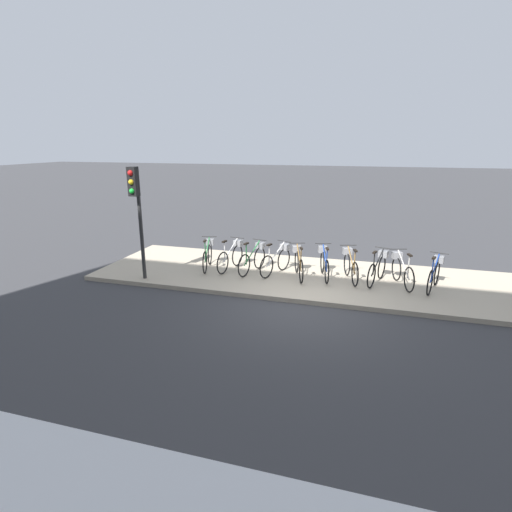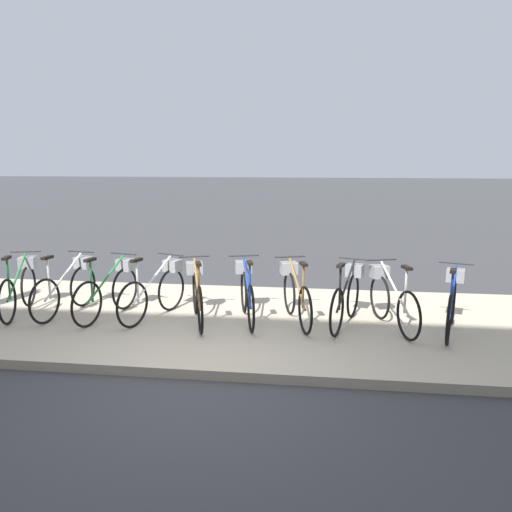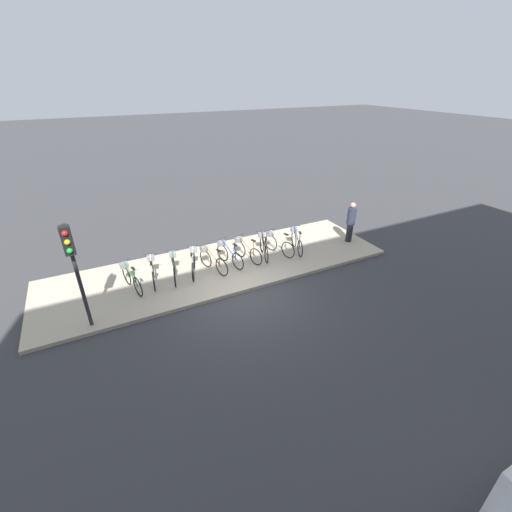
% 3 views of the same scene
% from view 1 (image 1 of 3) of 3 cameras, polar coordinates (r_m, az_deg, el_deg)
% --- Properties ---
extents(ground_plane, '(120.00, 120.00, 0.00)m').
position_cam_1_polar(ground_plane, '(9.82, 6.51, -6.86)').
color(ground_plane, '#38383A').
extents(sidewalk, '(12.50, 3.75, 0.12)m').
position_cam_1_polar(sidewalk, '(11.53, 8.14, -3.09)').
color(sidewalk, '#B7A88E').
rests_on(sidewalk, ground_plane).
extents(parked_bicycle_0, '(0.53, 1.52, 0.96)m').
position_cam_1_polar(parked_bicycle_0, '(12.08, -6.89, 0.27)').
color(parked_bicycle_0, black).
rests_on(parked_bicycle_0, sidewalk).
extents(parked_bicycle_1, '(0.46, 1.55, 0.96)m').
position_cam_1_polar(parked_bicycle_1, '(11.92, -3.48, 0.14)').
color(parked_bicycle_1, black).
rests_on(parked_bicycle_1, sidewalk).
extents(parked_bicycle_2, '(0.52, 1.53, 0.96)m').
position_cam_1_polar(parked_bicycle_2, '(11.64, -0.33, -0.22)').
color(parked_bicycle_2, black).
rests_on(parked_bicycle_2, sidewalk).
extents(parked_bicycle_3, '(0.65, 1.48, 0.96)m').
position_cam_1_polar(parked_bicycle_3, '(11.51, 3.07, -0.43)').
color(parked_bicycle_3, black).
rests_on(parked_bicycle_3, sidewalk).
extents(parked_bicycle_4, '(0.63, 1.49, 0.96)m').
position_cam_1_polar(parked_bicycle_4, '(11.27, 6.08, -0.85)').
color(parked_bicycle_4, black).
rests_on(parked_bicycle_4, sidewalk).
extents(parked_bicycle_5, '(0.56, 1.52, 0.96)m').
position_cam_1_polar(parked_bicycle_5, '(11.32, 9.72, -0.91)').
color(parked_bicycle_5, black).
rests_on(parked_bicycle_5, sidewalk).
extents(parked_bicycle_6, '(0.60, 1.50, 0.96)m').
position_cam_1_polar(parked_bicycle_6, '(11.28, 13.31, -1.19)').
color(parked_bicycle_6, black).
rests_on(parked_bicycle_6, sidewalk).
extents(parked_bicycle_7, '(0.60, 1.50, 0.96)m').
position_cam_1_polar(parked_bicycle_7, '(11.25, 17.05, -1.52)').
color(parked_bicycle_7, black).
rests_on(parked_bicycle_7, sidewalk).
extents(parked_bicycle_8, '(0.61, 1.50, 0.96)m').
position_cam_1_polar(parked_bicycle_8, '(11.25, 20.07, -1.80)').
color(parked_bicycle_8, black).
rests_on(parked_bicycle_8, sidewalk).
extents(parked_bicycle_9, '(0.61, 1.50, 0.96)m').
position_cam_1_polar(parked_bicycle_9, '(11.23, 24.17, -2.26)').
color(parked_bicycle_9, black).
rests_on(parked_bicycle_9, sidewalk).
extents(traffic_light, '(0.24, 0.40, 3.07)m').
position_cam_1_polar(traffic_light, '(11.03, -16.74, 7.72)').
color(traffic_light, '#2D2D2D').
rests_on(traffic_light, sidewalk).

